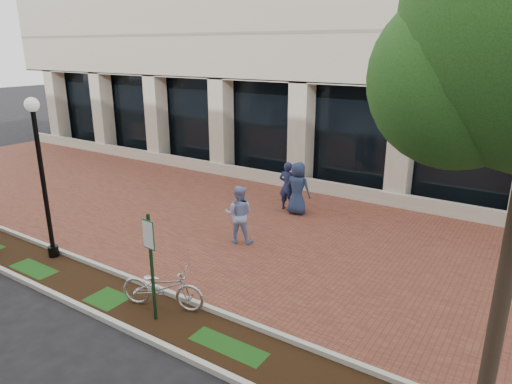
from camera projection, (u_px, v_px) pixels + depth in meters
The scene contains 11 objects.
ground at pixel (282, 235), 13.91m from camera, with size 120.00×120.00×0.00m, color black.
brick_plaza at pixel (282, 235), 13.91m from camera, with size 40.00×9.00×0.01m, color brown.
planting_strip at pixel (158, 316), 9.73m from camera, with size 40.00×1.50×0.01m, color black.
curb_plaza_side at pixel (182, 298), 10.31m from camera, with size 40.00×0.12×0.12m, color beige.
curb_street_side at pixel (131, 331), 9.11m from camera, with size 40.00×0.12×0.12m, color beige.
parking_sign at pixel (150, 254), 9.14m from camera, with size 0.34×0.07×2.37m.
lamppost at pixel (42, 171), 11.75m from camera, with size 0.36×0.36×4.30m.
locked_bicycle at pixel (163, 287), 9.90m from camera, with size 0.67×1.91×1.00m, color silver.
pedestrian_left at pixel (288, 186), 15.84m from camera, with size 0.63×0.41×1.73m, color navy.
pedestrian_mid at pixel (239, 214), 13.17m from camera, with size 0.84×0.65×1.72m, color #8D9FD2.
pedestrian_right at pixel (298, 188), 15.44m from camera, with size 0.89×0.58×1.81m, color navy.
Camera 1 is at (6.40, -11.18, 5.47)m, focal length 32.00 mm.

